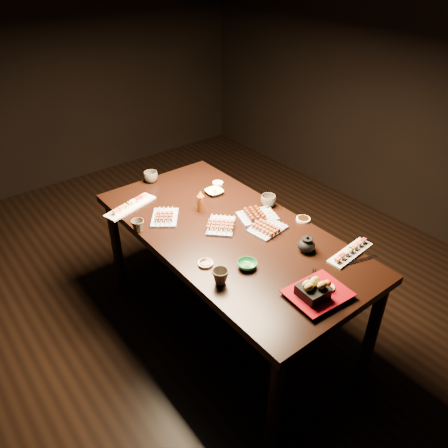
{
  "coord_description": "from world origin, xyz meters",
  "views": [
    {
      "loc": [
        -1.45,
        -1.93,
        2.23
      ],
      "look_at": [
        -0.07,
        -0.19,
        0.77
      ],
      "focal_mm": 35.0,
      "sensor_mm": 36.0,
      "label": 1
    }
  ],
  "objects_px": {
    "sushi_platter_near": "(351,251)",
    "tempura_tray": "(319,288)",
    "sushi_platter_far": "(130,205)",
    "condiment_bottle": "(201,201)",
    "yakitori_plate_left": "(165,215)",
    "yakitori_plate_right": "(268,226)",
    "edamame_bowl_green": "(247,265)",
    "yakitori_plate_center": "(221,223)",
    "teapot": "(306,244)",
    "teacup_far_left": "(138,226)",
    "edamame_bowl_cream": "(214,192)",
    "dining_table": "(229,278)",
    "teacup_near_left": "(220,277)",
    "teacup_far_right": "(151,177)",
    "teacup_mid_right": "(268,201)"
  },
  "relations": [
    {
      "from": "yakitori_plate_right",
      "to": "teacup_mid_right",
      "type": "height_order",
      "value": "teacup_mid_right"
    },
    {
      "from": "dining_table",
      "to": "teacup_near_left",
      "type": "distance_m",
      "value": 0.64
    },
    {
      "from": "teapot",
      "to": "condiment_bottle",
      "type": "bearing_deg",
      "value": 92.73
    },
    {
      "from": "dining_table",
      "to": "edamame_bowl_green",
      "type": "bearing_deg",
      "value": -123.85
    },
    {
      "from": "yakitori_plate_left",
      "to": "edamame_bowl_green",
      "type": "bearing_deg",
      "value": -134.92
    },
    {
      "from": "yakitori_plate_center",
      "to": "yakitori_plate_right",
      "type": "height_order",
      "value": "same"
    },
    {
      "from": "edamame_bowl_cream",
      "to": "teacup_mid_right",
      "type": "bearing_deg",
      "value": -63.09
    },
    {
      "from": "yakitori_plate_left",
      "to": "condiment_bottle",
      "type": "bearing_deg",
      "value": -67.75
    },
    {
      "from": "sushi_platter_near",
      "to": "tempura_tray",
      "type": "distance_m",
      "value": 0.42
    },
    {
      "from": "dining_table",
      "to": "teacup_far_right",
      "type": "height_order",
      "value": "teacup_far_right"
    },
    {
      "from": "yakitori_plate_center",
      "to": "edamame_bowl_cream",
      "type": "relative_size",
      "value": 1.81
    },
    {
      "from": "teacup_mid_right",
      "to": "teacup_near_left",
      "type": "bearing_deg",
      "value": -150.22
    },
    {
      "from": "yakitori_plate_right",
      "to": "teapot",
      "type": "xyz_separation_m",
      "value": [
        0.03,
        -0.29,
        0.02
      ]
    },
    {
      "from": "yakitori_plate_right",
      "to": "tempura_tray",
      "type": "xyz_separation_m",
      "value": [
        -0.2,
        -0.58,
        0.03
      ]
    },
    {
      "from": "sushi_platter_far",
      "to": "yakitori_plate_center",
      "type": "xyz_separation_m",
      "value": [
        0.33,
        -0.55,
        0.0
      ]
    },
    {
      "from": "sushi_platter_near",
      "to": "teacup_far_left",
      "type": "distance_m",
      "value": 1.25
    },
    {
      "from": "edamame_bowl_cream",
      "to": "teacup_near_left",
      "type": "xyz_separation_m",
      "value": [
        -0.54,
        -0.76,
        0.03
      ]
    },
    {
      "from": "yakitori_plate_right",
      "to": "edamame_bowl_cream",
      "type": "relative_size",
      "value": 1.79
    },
    {
      "from": "sushi_platter_near",
      "to": "yakitori_plate_right",
      "type": "height_order",
      "value": "yakitori_plate_right"
    },
    {
      "from": "yakitori_plate_left",
      "to": "edamame_bowl_cream",
      "type": "bearing_deg",
      "value": -44.32
    },
    {
      "from": "tempura_tray",
      "to": "teacup_far_left",
      "type": "height_order",
      "value": "tempura_tray"
    },
    {
      "from": "sushi_platter_far",
      "to": "sushi_platter_near",
      "type": "bearing_deg",
      "value": 105.62
    },
    {
      "from": "sushi_platter_far",
      "to": "condiment_bottle",
      "type": "distance_m",
      "value": 0.47
    },
    {
      "from": "yakitori_plate_right",
      "to": "edamame_bowl_green",
      "type": "relative_size",
      "value": 1.98
    },
    {
      "from": "teapot",
      "to": "condiment_bottle",
      "type": "xyz_separation_m",
      "value": [
        -0.21,
        0.72,
        0.02
      ]
    },
    {
      "from": "dining_table",
      "to": "sushi_platter_far",
      "type": "distance_m",
      "value": 0.8
    },
    {
      "from": "yakitori_plate_right",
      "to": "teacup_mid_right",
      "type": "bearing_deg",
      "value": 39.11
    },
    {
      "from": "teacup_far_right",
      "to": "condiment_bottle",
      "type": "height_order",
      "value": "condiment_bottle"
    },
    {
      "from": "dining_table",
      "to": "teacup_mid_right",
      "type": "distance_m",
      "value": 0.57
    },
    {
      "from": "yakitori_plate_left",
      "to": "teapot",
      "type": "height_order",
      "value": "teapot"
    },
    {
      "from": "edamame_bowl_green",
      "to": "condiment_bottle",
      "type": "xyz_separation_m",
      "value": [
        0.14,
        0.62,
        0.06
      ]
    },
    {
      "from": "edamame_bowl_green",
      "to": "teacup_near_left",
      "type": "height_order",
      "value": "teacup_near_left"
    },
    {
      "from": "teacup_far_left",
      "to": "yakitori_plate_left",
      "type": "bearing_deg",
      "value": 4.66
    },
    {
      "from": "yakitori_plate_right",
      "to": "yakitori_plate_left",
      "type": "relative_size",
      "value": 0.98
    },
    {
      "from": "sushi_platter_far",
      "to": "edamame_bowl_cream",
      "type": "xyz_separation_m",
      "value": [
        0.54,
        -0.19,
        -0.01
      ]
    },
    {
      "from": "yakitori_plate_left",
      "to": "edamame_bowl_cream",
      "type": "height_order",
      "value": "yakitori_plate_left"
    },
    {
      "from": "sushi_platter_near",
      "to": "teacup_far_right",
      "type": "xyz_separation_m",
      "value": [
        -0.44,
        1.44,
        0.02
      ]
    },
    {
      "from": "dining_table",
      "to": "edamame_bowl_green",
      "type": "distance_m",
      "value": 0.54
    },
    {
      "from": "dining_table",
      "to": "teapot",
      "type": "height_order",
      "value": "teapot"
    },
    {
      "from": "condiment_bottle",
      "to": "dining_table",
      "type": "bearing_deg",
      "value": -89.57
    },
    {
      "from": "teacup_near_left",
      "to": "teacup_far_right",
      "type": "relative_size",
      "value": 0.86
    },
    {
      "from": "teacup_mid_right",
      "to": "condiment_bottle",
      "type": "xyz_separation_m",
      "value": [
        -0.38,
        0.23,
        0.03
      ]
    },
    {
      "from": "yakitori_plate_center",
      "to": "tempura_tray",
      "type": "bearing_deg",
      "value": -134.91
    },
    {
      "from": "tempura_tray",
      "to": "teacup_mid_right",
      "type": "height_order",
      "value": "tempura_tray"
    },
    {
      "from": "yakitori_plate_center",
      "to": "yakitori_plate_left",
      "type": "distance_m",
      "value": 0.37
    },
    {
      "from": "tempura_tray",
      "to": "teacup_far_left",
      "type": "xyz_separation_m",
      "value": [
        -0.41,
        1.06,
        -0.02
      ]
    },
    {
      "from": "teapot",
      "to": "teacup_mid_right",
      "type": "bearing_deg",
      "value": 57.23
    },
    {
      "from": "sushi_platter_far",
      "to": "edamame_bowl_cream",
      "type": "height_order",
      "value": "sushi_platter_far"
    },
    {
      "from": "edamame_bowl_cream",
      "to": "tempura_tray",
      "type": "bearing_deg",
      "value": -100.96
    },
    {
      "from": "yakitori_plate_right",
      "to": "edamame_bowl_cream",
      "type": "distance_m",
      "value": 0.56
    }
  ]
}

